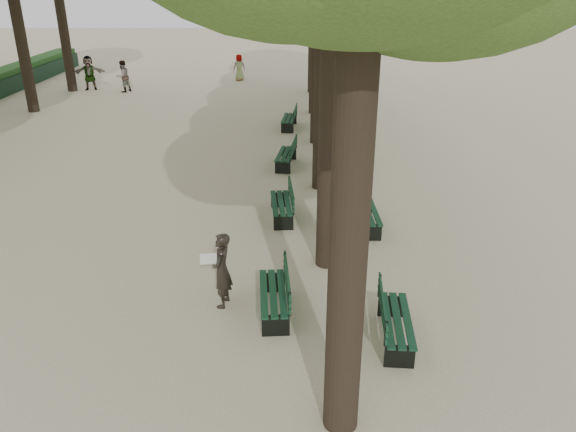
{
  "coord_description": "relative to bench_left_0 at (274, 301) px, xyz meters",
  "views": [
    {
      "loc": [
        0.86,
        -8.51,
        6.26
      ],
      "look_at": [
        0.6,
        3.0,
        1.2
      ],
      "focal_mm": 35.0,
      "sensor_mm": 36.0,
      "label": 1
    }
  ],
  "objects": [
    {
      "name": "bench_right_0",
      "position": [
        2.27,
        -0.86,
        0.0
      ],
      "size": [
        0.67,
        1.83,
        0.92
      ],
      "color": "black",
      "rests_on": "ground"
    },
    {
      "name": "bench_right_3",
      "position": [
        2.27,
        14.4,
        0.0
      ],
      "size": [
        0.67,
        1.83,
        0.92
      ],
      "color": "black",
      "rests_on": "ground"
    },
    {
      "name": "pedestrian_a",
      "position": [
        -9.36,
        21.82,
        0.58
      ],
      "size": [
        0.74,
        0.88,
        1.71
      ],
      "primitive_type": "imported",
      "rotation": [
        0.0,
        0.0,
        4.13
      ],
      "color": "#262628",
      "rests_on": "ground"
    },
    {
      "name": "bench_left_3",
      "position": [
        0.0,
        14.16,
        0.0
      ],
      "size": [
        0.7,
        1.84,
        0.92
      ],
      "color": "black",
      "rests_on": "ground"
    },
    {
      "name": "bench_left_1",
      "position": [
        -0.0,
        4.64,
        0.0
      ],
      "size": [
        0.73,
        1.84,
        0.92
      ],
      "color": "black",
      "rests_on": "ground"
    },
    {
      "name": "bench_left_2",
      "position": [
        -0.0,
        9.07,
        0.0
      ],
      "size": [
        0.77,
        1.85,
        0.92
      ],
      "color": "black",
      "rests_on": "ground"
    },
    {
      "name": "bench_left_0",
      "position": [
        0.0,
        0.0,
        0.0
      ],
      "size": [
        0.72,
        1.84,
        0.92
      ],
      "color": "black",
      "rests_on": "ground"
    },
    {
      "name": "ground",
      "position": [
        -0.37,
        -0.95,
        -0.27
      ],
      "size": [
        120.0,
        120.0,
        0.0
      ],
      "primitive_type": "plane",
      "color": "#C3B794",
      "rests_on": "ground"
    },
    {
      "name": "bench_right_2",
      "position": [
        2.27,
        9.39,
        0.0
      ],
      "size": [
        0.58,
        1.8,
        0.92
      ],
      "color": "black",
      "rests_on": "ground"
    },
    {
      "name": "pedestrian_d",
      "position": [
        -3.29,
        25.53,
        0.51
      ],
      "size": [
        0.82,
        0.57,
        1.56
      ],
      "primitive_type": "imported",
      "rotation": [
        0.0,
        0.0,
        3.52
      ],
      "color": "#262628",
      "rests_on": "ground"
    },
    {
      "name": "pedestrian_e",
      "position": [
        -11.43,
        22.4,
        0.67
      ],
      "size": [
        1.78,
        0.83,
        1.88
      ],
      "primitive_type": "imported",
      "rotation": [
        0.0,
        0.0,
        0.27
      ],
      "color": "#262628",
      "rests_on": "ground"
    },
    {
      "name": "bench_right_1",
      "position": [
        2.27,
        4.07,
        0.0
      ],
      "size": [
        0.65,
        1.82,
        0.92
      ],
      "color": "black",
      "rests_on": "ground"
    },
    {
      "name": "pedestrian_b",
      "position": [
        4.97,
        27.23,
        0.63
      ],
      "size": [
        1.22,
        0.72,
        1.81
      ],
      "primitive_type": "imported",
      "rotation": [
        0.0,
        0.0,
        3.47
      ],
      "color": "#262628",
      "rests_on": "ground"
    },
    {
      "name": "man_with_map",
      "position": [
        -1.04,
        0.26,
        0.52
      ],
      "size": [
        0.63,
        0.67,
        1.59
      ],
      "color": "black",
      "rests_on": "ground"
    }
  ]
}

